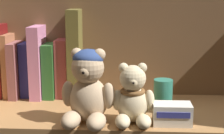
{
  "coord_description": "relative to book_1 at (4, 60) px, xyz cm",
  "views": [
    {
      "loc": [
        3.16,
        -87.08,
        31.61
      ],
      "look_at": [
        -1.77,
        0.0,
        13.16
      ],
      "focal_mm": 56.95,
      "sensor_mm": 36.0,
      "label": 1
    }
  ],
  "objects": [
    {
      "name": "pillar_candle",
      "position": [
        45.11,
        -12.92,
        -6.29
      ],
      "size": [
        4.76,
        4.76,
        8.2
      ],
      "primitive_type": "cylinder",
      "color": "#2D7A66",
      "rests_on": "shelf_board"
    },
    {
      "name": "book_3",
      "position": [
        4.29,
        0.0,
        -2.49
      ],
      "size": [
        2.38,
        14.46,
        15.79
      ],
      "primitive_type": "cube",
      "color": "brown",
      "rests_on": "shelf_board"
    },
    {
      "name": "shelf_back_panel",
      "position": [
        34.0,
        2.71,
        3.16
      ],
      "size": [
        80.36,
        1.2,
        31.09
      ],
      "primitive_type": "cube",
      "color": "brown",
      "rests_on": "ground"
    },
    {
      "name": "book_6",
      "position": [
        13.99,
        0.0,
        -2.7
      ],
      "size": [
        3.16,
        12.07,
        15.37
      ],
      "primitive_type": "cube",
      "color": "#2B642A",
      "rests_on": "shelf_board"
    },
    {
      "name": "shelf_board",
      "position": [
        34.0,
        -12.31,
        -11.39
      ],
      "size": [
        77.96,
        28.85,
        2.0
      ],
      "primitive_type": "cube",
      "color": "#9E7042",
      "rests_on": "ground"
    },
    {
      "name": "teddy_bear_larger",
      "position": [
        27.23,
        -21.9,
        -2.2
      ],
      "size": [
        12.75,
        13.11,
        17.27
      ],
      "color": "tan",
      "rests_on": "shelf_board"
    },
    {
      "name": "book_1",
      "position": [
        0.0,
        0.0,
        0.0
      ],
      "size": [
        1.84,
        11.83,
        20.77
      ],
      "primitive_type": "cube",
      "color": "#5E1111",
      "rests_on": "shelf_board"
    },
    {
      "name": "book_8",
      "position": [
        21.12,
        0.0,
        2.09
      ],
      "size": [
        3.45,
        11.36,
        24.96
      ],
      "primitive_type": "cube",
      "color": "brown",
      "rests_on": "shelf_board"
    },
    {
      "name": "book_5",
      "position": [
        10.63,
        0.0,
        -0.18
      ],
      "size": [
        3.13,
        14.39,
        20.42
      ],
      "primitive_type": "cube",
      "color": "#CD7BA3",
      "rests_on": "shelf_board"
    },
    {
      "name": "book_2",
      "position": [
        2.01,
        0.0,
        -1.4
      ],
      "size": [
        1.74,
        11.83,
        17.98
      ],
      "primitive_type": "cube",
      "color": "#A16443",
      "rests_on": "shelf_board"
    },
    {
      "name": "teddy_bear_smaller",
      "position": [
        37.45,
        -21.47,
        -4.43
      ],
      "size": [
        10.2,
        10.37,
        13.96
      ],
      "color": "beige",
      "rests_on": "shelf_board"
    },
    {
      "name": "book_4",
      "position": [
        7.27,
        0.0,
        -2.64
      ],
      "size": [
        3.14,
        9.13,
        15.49
      ],
      "primitive_type": "cube",
      "color": "navy",
      "rests_on": "shelf_board"
    },
    {
      "name": "book_7",
      "position": [
        17.49,
        0.0,
        -2.09
      ],
      "size": [
        3.38,
        9.71,
        16.6
      ],
      "primitive_type": "cube",
      "color": "#A34141",
      "rests_on": "shelf_board"
    },
    {
      "name": "small_product_box",
      "position": [
        46.5,
        -21.8,
        -7.98
      ],
      "size": [
        8.69,
        5.44,
        4.8
      ],
      "color": "silver",
      "rests_on": "shelf_board"
    }
  ]
}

